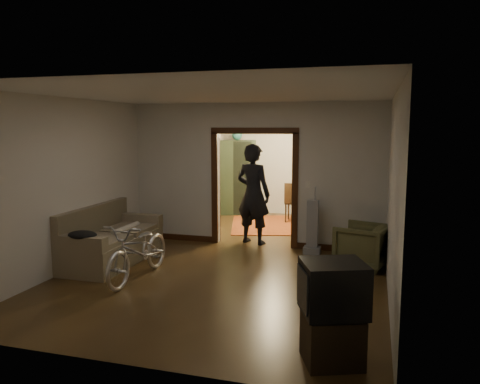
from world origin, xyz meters
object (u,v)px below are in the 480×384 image
at_px(person, 253,194).
at_px(locker, 237,177).
at_px(sofa, 112,234).
at_px(bicycle, 139,250).
at_px(desk, 330,208).
at_px(armchair, 362,245).

xyz_separation_m(person, locker, (-1.24, 3.06, -0.01)).
distance_m(sofa, locker, 5.10).
distance_m(bicycle, locker, 5.76).
bearing_deg(sofa, locker, 80.55).
xyz_separation_m(sofa, desk, (3.31, 4.74, -0.16)).
distance_m(bicycle, person, 2.95).
distance_m(armchair, locker, 5.38).
xyz_separation_m(bicycle, desk, (2.40, 5.46, -0.13)).
bearing_deg(desk, sofa, -137.15).
distance_m(person, locker, 3.31).
bearing_deg(bicycle, locker, 92.55).
relative_size(sofa, person, 1.05).
height_order(bicycle, person, person).
height_order(sofa, bicycle, sofa).
xyz_separation_m(sofa, bicycle, (0.91, -0.72, -0.03)).
height_order(locker, desk, locker).
bearing_deg(person, armchair, 171.01).
height_order(armchair, person, person).
height_order(person, locker, person).
bearing_deg(armchair, desk, -149.80).
relative_size(locker, desk, 2.25).
bearing_deg(sofa, bicycle, -38.86).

